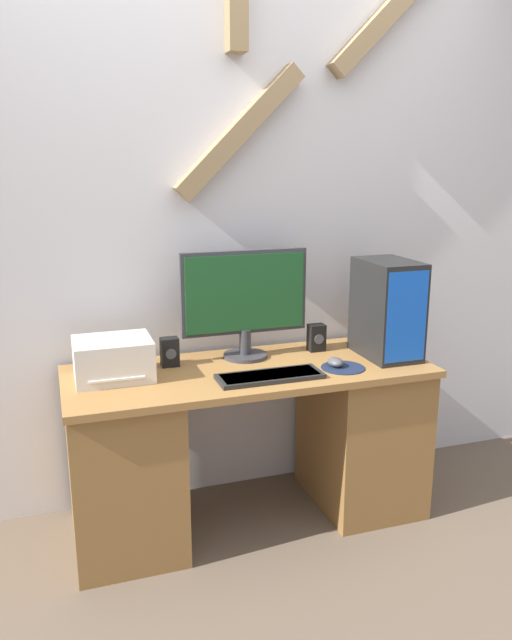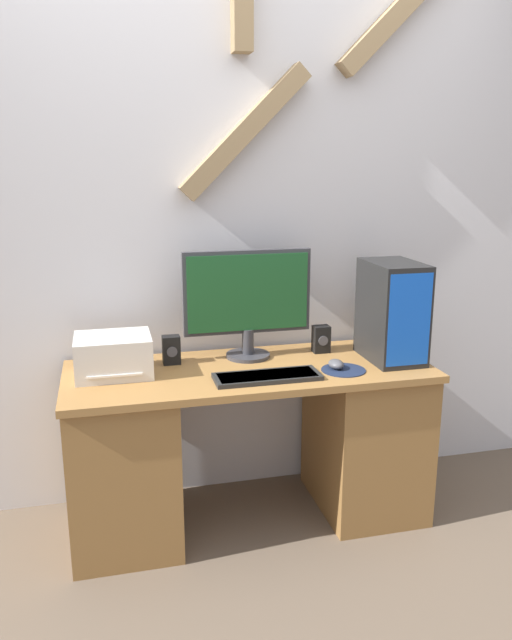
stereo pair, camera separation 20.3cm
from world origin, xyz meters
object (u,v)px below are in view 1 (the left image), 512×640
(monitor, at_px, (245,298))
(computer_tower, at_px, (387,309))
(speaker_left, at_px, (170,352))
(speaker_right, at_px, (316,338))
(mouse, at_px, (335,362))
(printer, at_px, (113,359))
(keyboard, at_px, (270,376))

(monitor, height_order, computer_tower, monitor)
(speaker_left, height_order, speaker_right, same)
(mouse, distance_m, printer, 0.91)
(keyboard, bearing_deg, computer_tower, 11.60)
(keyboard, bearing_deg, printer, 161.14)
(computer_tower, xyz_separation_m, printer, (-1.18, 0.08, -0.13))
(mouse, bearing_deg, monitor, 141.13)
(mouse, bearing_deg, printer, 170.08)
(keyboard, relative_size, computer_tower, 0.99)
(mouse, height_order, computer_tower, computer_tower)
(mouse, relative_size, computer_tower, 0.20)
(printer, height_order, speaker_left, printer)
(keyboard, xyz_separation_m, speaker_left, (-0.35, 0.28, 0.05))
(monitor, xyz_separation_m, mouse, (0.32, -0.26, -0.24))
(computer_tower, height_order, speaker_right, computer_tower)
(speaker_right, bearing_deg, computer_tower, -33.07)
(monitor, relative_size, computer_tower, 1.31)
(monitor, height_order, speaker_right, monitor)
(monitor, bearing_deg, speaker_left, -177.33)
(speaker_left, bearing_deg, speaker_right, 0.44)
(keyboard, bearing_deg, speaker_left, 140.68)
(computer_tower, bearing_deg, keyboard, -168.40)
(keyboard, height_order, speaker_right, speaker_right)
(mouse, bearing_deg, speaker_right, 85.10)
(monitor, bearing_deg, mouse, -38.87)
(computer_tower, relative_size, speaker_right, 3.49)
(monitor, height_order, printer, monitor)
(monitor, distance_m, speaker_left, 0.39)
(mouse, xyz_separation_m, computer_tower, (0.28, 0.08, 0.19))
(computer_tower, bearing_deg, printer, 176.09)
(monitor, bearing_deg, keyboard, -88.24)
(keyboard, xyz_separation_m, mouse, (0.31, 0.04, 0.01))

